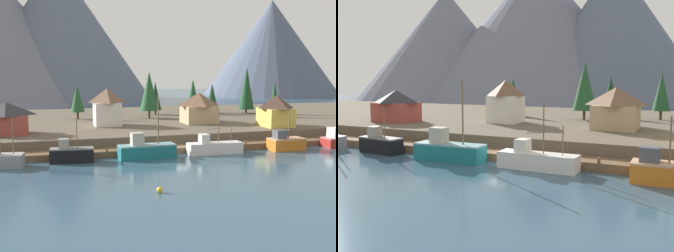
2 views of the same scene
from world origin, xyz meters
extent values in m
cube|color=#335166|center=(0.00, 20.00, -0.50)|extent=(400.00, 400.00, 1.00)
cube|color=brown|center=(0.00, 2.00, 0.50)|extent=(80.00, 4.00, 1.00)
cylinder|color=brown|center=(-20.00, 0.20, 0.80)|extent=(0.36, 0.36, 1.60)
cylinder|color=brown|center=(-12.00, 0.20, 0.80)|extent=(0.36, 0.36, 1.60)
cylinder|color=brown|center=(-4.00, 0.20, 0.80)|extent=(0.36, 0.36, 1.60)
cylinder|color=brown|center=(4.00, 0.20, 0.80)|extent=(0.36, 0.36, 1.60)
cylinder|color=brown|center=(12.00, 0.20, 0.80)|extent=(0.36, 0.36, 1.60)
cube|color=brown|center=(0.00, 32.00, 1.25)|extent=(400.00, 56.00, 2.50)
cone|color=slate|center=(-94.11, 125.21, 27.20)|extent=(90.27, 90.27, 54.39)
cone|color=slate|center=(-50.38, 138.67, 33.34)|extent=(118.04, 118.04, 66.69)
cone|color=slate|center=(-13.34, 135.61, 30.66)|extent=(83.13, 83.13, 61.32)
cube|color=black|center=(-17.44, -1.58, 0.99)|extent=(6.59, 2.93, 1.98)
cube|color=slate|center=(-17.44, -1.58, 2.08)|extent=(6.59, 2.93, 0.20)
cube|color=gray|center=(-18.59, -1.46, 2.88)|extent=(1.59, 1.60, 1.41)
cylinder|color=brown|center=(-16.65, -1.67, 4.33)|extent=(0.15, 0.15, 4.31)
cylinder|color=brown|center=(-17.43, -1.59, 3.62)|extent=(1.90, 0.30, 0.64)
cube|color=#196B70|center=(-5.98, -1.78, 0.98)|extent=(9.01, 3.28, 1.96)
cube|color=#679496|center=(-5.98, -1.78, 2.06)|extent=(9.01, 3.28, 0.20)
cube|color=#B2AD9E|center=(-7.52, -1.86, 3.12)|extent=(1.99, 1.75, 1.92)
cylinder|color=brown|center=(-4.10, -1.69, 5.98)|extent=(0.20, 0.20, 7.65)
cube|color=silver|center=(5.59, -1.45, 0.83)|extent=(9.14, 2.66, 1.66)
cube|color=silver|center=(5.59, -1.45, 1.76)|extent=(9.14, 2.66, 0.20)
cube|color=silver|center=(3.70, -1.43, 2.59)|extent=(1.43, 1.86, 1.46)
cylinder|color=brown|center=(6.23, -1.46, 4.70)|extent=(0.14, 0.14, 5.68)
cylinder|color=brown|center=(8.45, -1.50, 3.49)|extent=(0.12, 0.12, 3.27)
cylinder|color=brown|center=(5.31, -1.45, 4.12)|extent=(2.30, 0.14, 0.33)
cube|color=#CC6B1E|center=(18.70, -1.77, 0.93)|extent=(6.14, 3.24, 1.86)
cube|color=tan|center=(18.70, -1.77, 1.96)|extent=(6.14, 3.24, 0.20)
cube|color=#4C4C51|center=(17.37, -1.82, 2.79)|extent=(1.96, 1.86, 1.46)
cylinder|color=brown|center=(19.14, -1.76, 4.32)|extent=(0.18, 0.18, 4.53)
cube|color=tan|center=(10.23, 18.79, 4.33)|extent=(6.48, 6.09, 3.65)
pyramid|color=brown|center=(10.23, 18.79, 7.53)|extent=(6.80, 6.40, 2.75)
cube|color=#9E4238|center=(-27.43, 12.84, 4.20)|extent=(7.01, 5.62, 3.41)
pyramid|color=#2D2D33|center=(-27.43, 12.84, 7.03)|extent=(7.36, 5.90, 2.25)
cube|color=silver|center=(-8.91, 19.90, 4.85)|extent=(5.14, 5.23, 4.70)
pyramid|color=brown|center=(-8.91, 19.90, 8.59)|extent=(5.40, 5.49, 2.79)
cylinder|color=#4C3823|center=(-13.70, 33.13, 3.35)|extent=(0.50, 0.50, 1.69)
cone|color=#1E4C28|center=(-13.70, 33.13, 7.27)|extent=(3.19, 3.19, 6.16)
cylinder|color=#4C3823|center=(15.21, 36.38, 3.36)|extent=(0.50, 0.50, 1.73)
cone|color=#1E4C28|center=(15.21, 36.38, 7.80)|extent=(3.20, 3.20, 7.14)
cylinder|color=#4C3823|center=(2.34, 30.22, 3.42)|extent=(0.50, 0.50, 1.85)
cone|color=#1E4C28|center=(2.34, 30.22, 8.81)|extent=(4.44, 4.44, 8.93)
cylinder|color=#4C3823|center=(5.69, 37.44, 3.13)|extent=(0.50, 0.50, 1.25)
cone|color=#14381E|center=(5.69, 37.44, 7.25)|extent=(3.04, 3.04, 6.99)
camera|label=1|loc=(-21.54, -66.45, 13.87)|focal=46.25mm
camera|label=2|loc=(21.23, -41.42, 9.96)|focal=41.71mm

